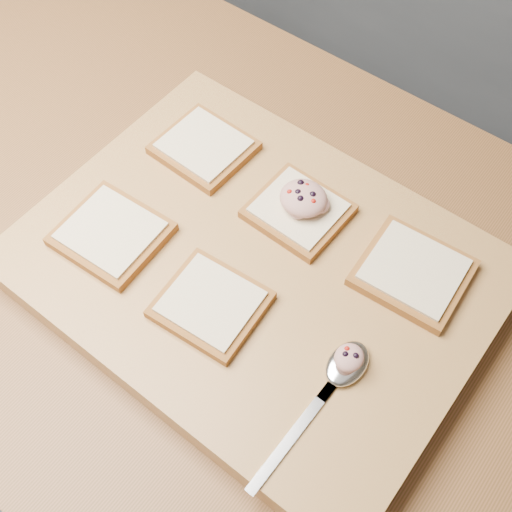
% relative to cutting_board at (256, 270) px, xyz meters
% --- Properties ---
extents(ground, '(4.00, 4.00, 0.00)m').
position_rel_cutting_board_xyz_m(ground, '(-0.09, 0.01, -0.92)').
color(ground, '#515459').
rests_on(ground, ground).
extents(island_counter, '(2.00, 0.80, 0.90)m').
position_rel_cutting_board_xyz_m(island_counter, '(-0.09, 0.01, -0.47)').
color(island_counter, slate).
rests_on(island_counter, ground).
extents(cutting_board, '(0.56, 0.42, 0.04)m').
position_rel_cutting_board_xyz_m(cutting_board, '(0.00, 0.00, 0.00)').
color(cutting_board, '#AF8A4B').
rests_on(cutting_board, island_counter).
extents(bread_far_left, '(0.12, 0.11, 0.02)m').
position_rel_cutting_board_xyz_m(bread_far_left, '(-0.16, 0.10, 0.03)').
color(bread_far_left, '#A16329').
rests_on(bread_far_left, cutting_board).
extents(bread_far_center, '(0.12, 0.11, 0.02)m').
position_rel_cutting_board_xyz_m(bread_far_center, '(-0.00, 0.09, 0.03)').
color(bread_far_center, '#A16329').
rests_on(bread_far_center, cutting_board).
extents(bread_far_right, '(0.13, 0.12, 0.02)m').
position_rel_cutting_board_xyz_m(bread_far_right, '(0.16, 0.10, 0.03)').
color(bread_far_right, '#A16329').
rests_on(bread_far_right, cutting_board).
extents(bread_near_left, '(0.13, 0.12, 0.02)m').
position_rel_cutting_board_xyz_m(bread_near_left, '(-0.16, -0.08, 0.03)').
color(bread_near_left, '#A16329').
rests_on(bread_near_left, cutting_board).
extents(bread_near_center, '(0.12, 0.12, 0.02)m').
position_rel_cutting_board_xyz_m(bread_near_center, '(-0.00, -0.08, 0.03)').
color(bread_near_center, '#A16329').
rests_on(bread_near_center, cutting_board).
extents(tuna_salad_dollop, '(0.06, 0.06, 0.03)m').
position_rel_cutting_board_xyz_m(tuna_salad_dollop, '(0.00, 0.09, 0.05)').
color(tuna_salad_dollop, tan).
rests_on(tuna_salad_dollop, bread_far_center).
extents(spoon, '(0.04, 0.21, 0.01)m').
position_rel_cutting_board_xyz_m(spoon, '(0.16, -0.06, 0.03)').
color(spoon, silver).
rests_on(spoon, cutting_board).
extents(spoon_salad, '(0.03, 0.04, 0.02)m').
position_rel_cutting_board_xyz_m(spoon_salad, '(0.16, -0.05, 0.05)').
color(spoon_salad, tan).
rests_on(spoon_salad, spoon).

